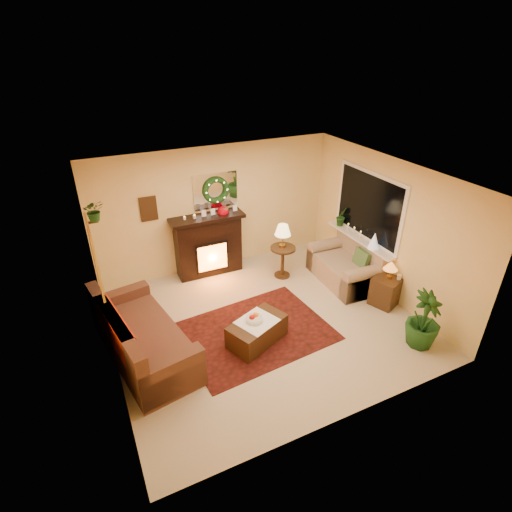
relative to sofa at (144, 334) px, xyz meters
name	(u,v)px	position (x,y,z in m)	size (l,w,h in m)	color
floor	(265,322)	(2.04, -0.06, -0.43)	(5.00, 5.00, 0.00)	beige
ceiling	(266,179)	(2.04, -0.06, 2.17)	(5.00, 5.00, 0.00)	white
wall_back	(216,209)	(2.04, 2.19, 0.87)	(5.00, 5.00, 0.00)	#EFD88C
wall_front	(353,343)	(2.04, -2.31, 0.87)	(5.00, 5.00, 0.00)	#EFD88C
wall_left	(102,296)	(-0.46, -0.06, 0.87)	(4.50, 4.50, 0.00)	#EFD88C
wall_right	(387,229)	(4.54, -0.06, 0.87)	(4.50, 4.50, 0.00)	#EFD88C
area_rug	(255,332)	(1.77, -0.23, -0.42)	(2.42, 1.82, 0.01)	#460A03
sofa	(144,334)	(0.00, 0.00, 0.00)	(0.96, 2.19, 0.94)	brown
red_throw	(137,327)	(-0.07, 0.17, 0.02)	(0.78, 1.27, 0.02)	red
fireplace	(208,249)	(1.76, 1.98, 0.12)	(1.33, 0.42, 1.22)	black
poinsettia	(223,212)	(2.11, 1.99, 0.87)	(0.24, 0.24, 0.24)	#AF0010
mantel_candle_a	(185,221)	(1.31, 1.99, 0.83)	(0.06, 0.06, 0.17)	white
mantel_candle_b	(195,220)	(1.51, 1.97, 0.83)	(0.06, 0.06, 0.18)	#F2E7C4
mantel_mirror	(215,191)	(2.04, 2.17, 1.27)	(0.92, 0.02, 0.72)	white
wreath	(216,190)	(2.04, 2.13, 1.29)	(0.55, 0.55, 0.11)	#194719
wall_art	(149,209)	(0.69, 2.17, 1.12)	(0.32, 0.03, 0.48)	#381E11
gold_mirror	(94,257)	(-0.44, 0.24, 1.32)	(0.03, 0.84, 1.00)	gold
hanging_plant	(96,220)	(-0.30, 0.99, 1.54)	(0.33, 0.28, 0.36)	#194719
loveseat	(345,263)	(4.10, 0.47, -0.01)	(0.88, 1.53, 0.88)	gray
window_frame	(369,206)	(4.53, 0.49, 1.12)	(0.03, 1.86, 1.36)	white
window_glass	(368,206)	(4.51, 0.49, 1.12)	(0.02, 1.70, 1.22)	black
window_sill	(360,239)	(4.42, 0.49, 0.44)	(0.22, 1.86, 0.04)	white
mini_tree	(374,241)	(4.38, 0.06, 0.61)	(0.22, 0.22, 0.33)	white
sill_plant	(342,217)	(4.44, 1.16, 0.65)	(0.30, 0.24, 0.54)	#1E411E
side_table_round	(282,262)	(3.06, 1.17, -0.11)	(0.51, 0.51, 0.67)	black
lamp_cream	(283,237)	(3.06, 1.21, 0.45)	(0.32, 0.32, 0.50)	#FFDE8F
end_table_square	(385,291)	(4.30, -0.52, -0.16)	(0.45, 0.45, 0.55)	#402419
lamp_tiffany	(390,269)	(4.32, -0.51, 0.31)	(0.26, 0.26, 0.38)	orange
coffee_table	(257,331)	(1.70, -0.45, -0.22)	(0.96, 0.53, 0.40)	black
fruit_bowl	(254,319)	(1.67, -0.42, 0.02)	(0.27, 0.27, 0.06)	white
floor_palm	(424,322)	(4.05, -1.64, 0.02)	(1.62, 1.62, 2.89)	black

